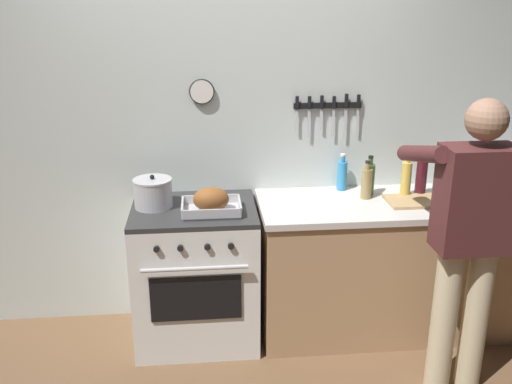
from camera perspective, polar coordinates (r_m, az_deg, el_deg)
wall_back at (r=3.73m, az=-3.05°, el=6.28°), size 6.00×0.13×2.60m
counter_block at (r=3.93m, az=15.51°, el=-6.83°), size 2.03×0.65×0.90m
stove at (r=3.68m, az=-6.00°, el=-8.11°), size 0.76×0.67×0.90m
person_cook at (r=3.21m, az=20.54°, el=-3.70°), size 0.51×0.63×1.66m
roasting_pan at (r=3.39m, az=-4.50°, el=-1.00°), size 0.35×0.26×0.16m
stock_pot at (r=3.52m, az=-10.25°, el=-0.09°), size 0.24×0.24×0.21m
cutting_board at (r=3.70m, az=15.67°, el=-0.88°), size 0.36×0.24×0.02m
bottle_vinegar at (r=3.67m, az=10.98°, el=0.91°), size 0.07×0.07×0.25m
bottle_dish_soap at (r=3.81m, az=8.59°, el=1.70°), size 0.07×0.07×0.25m
bottle_olive_oil at (r=3.74m, az=11.27°, el=1.33°), size 0.06×0.06×0.26m
bottle_cooking_oil at (r=3.75m, az=14.76°, el=1.31°), size 0.06×0.06×0.29m
bottle_wine_red at (r=3.80m, az=16.19°, el=1.53°), size 0.07×0.07×0.31m
bottle_soy_sauce at (r=3.84m, az=17.73°, el=1.05°), size 0.05×0.05×0.23m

